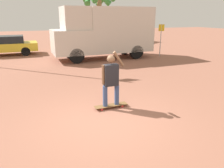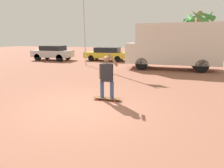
{
  "view_description": "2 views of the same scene",
  "coord_description": "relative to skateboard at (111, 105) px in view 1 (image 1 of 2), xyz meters",
  "views": [
    {
      "loc": [
        -1.77,
        -4.94,
        2.7
      ],
      "look_at": [
        0.65,
        1.07,
        0.67
      ],
      "focal_mm": 35.0,
      "sensor_mm": 36.0,
      "label": 1
    },
    {
      "loc": [
        2.32,
        -5.06,
        2.21
      ],
      "look_at": [
        0.61,
        1.13,
        0.54
      ],
      "focal_mm": 28.0,
      "sensor_mm": 36.0,
      "label": 2
    }
  ],
  "objects": [
    {
      "name": "skateboard",
      "position": [
        0.0,
        0.0,
        0.0
      ],
      "size": [
        1.03,
        0.25,
        0.09
      ],
      "color": "brown",
      "rests_on": "ground_plane"
    },
    {
      "name": "parked_car_yellow",
      "position": [
        -3.55,
        11.57,
        0.64
      ],
      "size": [
        4.46,
        1.8,
        1.35
      ],
      "color": "black",
      "rests_on": "ground_plane"
    },
    {
      "name": "ground_plane",
      "position": [
        -0.51,
        -0.81,
        -0.07
      ],
      "size": [
        80.0,
        80.0,
        0.0
      ],
      "primitive_type": "plane",
      "color": "#935B47"
    },
    {
      "name": "person_skateboarder",
      "position": [
        -0.0,
        0.0,
        0.89
      ],
      "size": [
        0.71,
        0.23,
        1.64
      ],
      "color": "#384C7A",
      "rests_on": "skateboard"
    },
    {
      "name": "street_sign",
      "position": [
        6.5,
        7.13,
        1.32
      ],
      "size": [
        0.44,
        0.06,
        2.15
      ],
      "color": "#B7B7BC",
      "rests_on": "ground_plane"
    },
    {
      "name": "camper_van",
      "position": [
        2.68,
        7.83,
        1.69
      ],
      "size": [
        6.4,
        2.24,
        3.24
      ],
      "color": "black",
      "rests_on": "ground_plane"
    }
  ]
}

